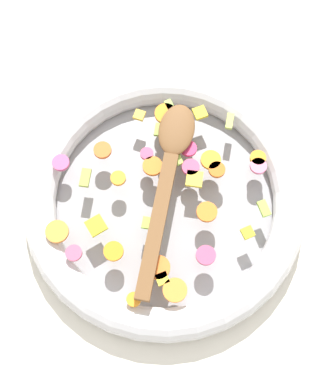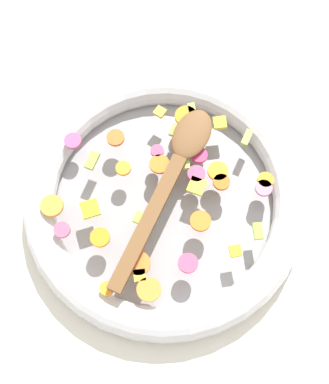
% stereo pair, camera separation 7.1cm
% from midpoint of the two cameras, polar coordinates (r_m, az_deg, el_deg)
% --- Properties ---
extents(ground_plane, '(4.00, 4.00, 0.00)m').
position_cam_midpoint_polar(ground_plane, '(0.86, -2.35, -1.46)').
color(ground_plane, silver).
extents(skillet, '(0.44, 0.44, 0.05)m').
position_cam_midpoint_polar(skillet, '(0.84, -2.41, -0.96)').
color(skillet, gray).
rests_on(skillet, ground_plane).
extents(chopped_vegetables, '(0.37, 0.31, 0.01)m').
position_cam_midpoint_polar(chopped_vegetables, '(0.81, -2.78, -0.38)').
color(chopped_vegetables, orange).
rests_on(chopped_vegetables, skillet).
extents(wooden_spoon, '(0.21, 0.28, 0.01)m').
position_cam_midpoint_polar(wooden_spoon, '(0.81, -2.19, 1.56)').
color(wooden_spoon, brown).
rests_on(wooden_spoon, chopped_vegetables).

